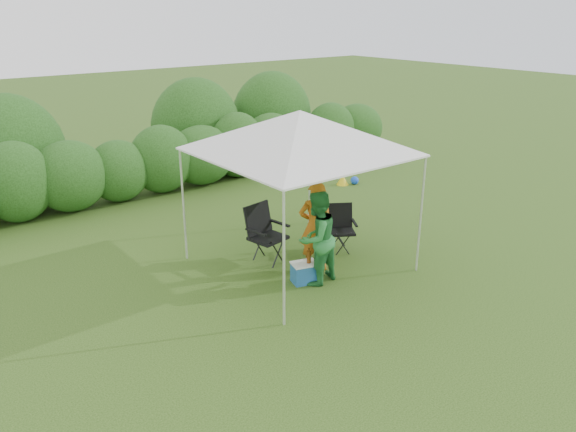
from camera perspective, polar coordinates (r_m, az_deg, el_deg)
ground at (r=10.03m, az=2.92°, el=-5.85°), size 70.00×70.00×0.00m
hedge at (r=14.58m, az=-12.34°, el=5.58°), size 15.34×1.53×1.80m
canopy at (r=9.59m, az=1.21°, el=8.53°), size 3.10×3.10×2.83m
chair_right at (r=10.88m, az=5.35°, el=-0.86°), size 0.70×0.68×0.89m
chair_left at (r=10.30m, az=-2.46°, el=-1.40°), size 0.74×0.69×1.07m
man at (r=9.88m, az=2.82°, el=-1.06°), size 0.72×0.65×1.64m
woman at (r=9.40m, az=2.94°, el=-2.26°), size 0.88×0.73×1.63m
cooler at (r=9.65m, az=1.68°, el=-5.75°), size 0.50×0.42×0.36m
bottle at (r=9.52m, az=2.13°, el=-4.03°), size 0.07×0.07×0.27m
lawn_toy at (r=15.05m, az=5.89°, el=3.67°), size 0.54×0.45×0.27m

